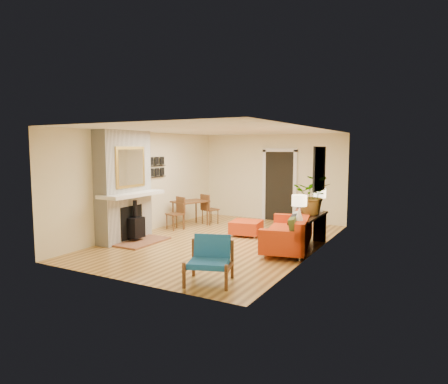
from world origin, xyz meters
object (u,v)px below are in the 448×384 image
(blue_chair, at_px, (210,257))
(houseplant, at_px, (313,195))
(dining_table, at_px, (192,206))
(lamp_far, at_px, (319,197))
(ottoman, at_px, (246,227))
(console_table, at_px, (309,223))
(lamp_near, at_px, (299,205))
(sofa, at_px, (292,233))

(blue_chair, bearing_deg, houseplant, 75.19)
(dining_table, xyz_separation_m, lamp_far, (3.65, -0.20, 0.49))
(ottoman, bearing_deg, console_table, -18.93)
(lamp_far, relative_size, houseplant, 0.62)
(lamp_far, bearing_deg, lamp_near, -90.00)
(houseplant, bearing_deg, blue_chair, -104.81)
(sofa, xyz_separation_m, console_table, (0.34, 0.16, 0.21))
(sofa, relative_size, blue_chair, 2.48)
(ottoman, distance_m, houseplant, 2.06)
(ottoman, bearing_deg, blue_chair, -74.03)
(sofa, bearing_deg, console_table, 24.56)
(blue_chair, height_order, console_table, blue_chair)
(console_table, distance_m, lamp_near, 0.86)
(dining_table, xyz_separation_m, lamp_near, (3.65, -1.66, 0.49))
(console_table, height_order, houseplant, houseplant)
(ottoman, height_order, dining_table, dining_table)
(blue_chair, bearing_deg, console_table, 73.76)
(lamp_near, relative_size, lamp_far, 1.00)
(lamp_near, bearing_deg, blue_chair, -111.31)
(ottoman, xyz_separation_m, lamp_near, (1.80, -1.33, 0.85))
(console_table, bearing_deg, houseplant, 92.31)
(sofa, bearing_deg, ottoman, 152.13)
(blue_chair, relative_size, houseplant, 1.04)
(sofa, height_order, houseplant, houseplant)
(sofa, relative_size, dining_table, 1.36)
(lamp_near, bearing_deg, console_table, 90.00)
(ottoman, bearing_deg, lamp_near, -36.45)
(blue_chair, bearing_deg, dining_table, 127.06)
(console_table, bearing_deg, lamp_near, -90.00)
(blue_chair, distance_m, dining_table, 4.71)
(sofa, height_order, ottoman, sofa)
(ottoman, relative_size, lamp_far, 1.54)
(houseplant, bearing_deg, ottoman, 168.33)
(blue_chair, bearing_deg, ottoman, 105.97)
(ottoman, bearing_deg, dining_table, 169.98)
(dining_table, bearing_deg, houseplant, -10.83)
(console_table, distance_m, houseplant, 0.64)
(dining_table, distance_m, lamp_near, 4.04)
(ottoman, distance_m, console_table, 1.94)
(lamp_far, bearing_deg, blue_chair, -102.96)
(sofa, xyz_separation_m, houseplant, (0.33, 0.40, 0.80))
(ottoman, distance_m, lamp_near, 2.39)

